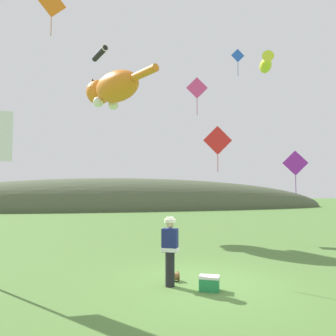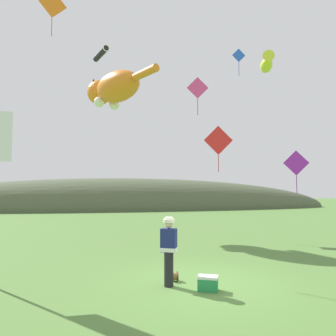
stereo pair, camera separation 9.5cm
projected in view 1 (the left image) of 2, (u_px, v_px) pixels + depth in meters
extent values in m
plane|color=#517A38|center=(200.00, 283.00, 8.76)|extent=(120.00, 120.00, 0.00)
ellipsoid|color=#4C563D|center=(120.00, 209.00, 38.77)|extent=(53.67, 10.08, 7.34)
cylinder|color=black|center=(170.00, 269.00, 8.46)|extent=(0.24, 0.24, 0.88)
cube|color=navy|center=(170.00, 240.00, 8.50)|extent=(0.47, 0.40, 0.60)
cube|color=white|center=(170.00, 249.00, 8.49)|extent=(0.49, 0.43, 0.10)
sphere|color=beige|center=(170.00, 224.00, 8.53)|extent=(0.20, 0.20, 0.20)
cylinder|color=silver|center=(170.00, 221.00, 8.53)|extent=(0.30, 0.30, 0.09)
cylinder|color=silver|center=(170.00, 218.00, 8.54)|extent=(0.20, 0.20, 0.07)
cylinder|color=olive|center=(176.00, 276.00, 8.92)|extent=(0.13, 0.19, 0.19)
cylinder|color=brown|center=(174.00, 276.00, 8.90)|extent=(0.02, 0.26, 0.26)
cylinder|color=brown|center=(178.00, 276.00, 8.93)|extent=(0.02, 0.26, 0.26)
cube|color=#268C4C|center=(209.00, 284.00, 8.10)|extent=(0.57, 0.49, 0.30)
cube|color=white|center=(209.00, 277.00, 8.11)|extent=(0.58, 0.50, 0.06)
cube|color=white|center=(1.00, 136.00, 9.02)|extent=(0.60, 0.03, 1.40)
ellipsoid|color=orange|center=(117.00, 87.00, 18.36)|extent=(3.23, 3.93, 1.66)
ellipsoid|color=white|center=(115.00, 93.00, 18.47)|extent=(1.94, 2.47, 0.91)
sphere|color=orange|center=(99.00, 92.00, 20.01)|extent=(1.49, 1.49, 1.49)
cone|color=#522A0A|center=(93.00, 82.00, 19.78)|extent=(0.72, 0.72, 0.50)
cone|color=#522A0A|center=(105.00, 85.00, 20.31)|extent=(0.72, 0.72, 0.50)
sphere|color=white|center=(98.00, 102.00, 18.93)|extent=(0.60, 0.60, 0.60)
sphere|color=white|center=(113.00, 105.00, 19.57)|extent=(0.60, 0.60, 0.60)
cylinder|color=orange|center=(145.00, 73.00, 16.34)|extent=(1.20, 1.80, 0.40)
ellipsoid|color=yellow|center=(266.00, 66.00, 16.45)|extent=(1.17, 1.66, 0.55)
cone|color=yellow|center=(267.00, 58.00, 15.44)|extent=(0.71, 0.68, 0.55)
cone|color=yellow|center=(265.00, 62.00, 16.51)|extent=(0.34, 0.34, 0.26)
sphere|color=black|center=(269.00, 68.00, 16.91)|extent=(0.13, 0.13, 0.13)
cylinder|color=black|center=(100.00, 54.00, 20.71)|extent=(0.98, 2.04, 0.36)
torus|color=white|center=(105.00, 48.00, 19.83)|extent=(0.43, 0.19, 0.44)
cube|color=purple|center=(295.00, 163.00, 16.26)|extent=(1.18, 0.44, 1.25)
cylinder|color=black|center=(295.00, 163.00, 16.28)|extent=(0.80, 0.30, 0.02)
cube|color=#6B1A7C|center=(296.00, 185.00, 16.20)|extent=(0.03, 0.02, 0.90)
cube|color=blue|center=(238.00, 56.00, 20.92)|extent=(0.88, 0.10, 0.88)
cylinder|color=black|center=(238.00, 56.00, 20.93)|extent=(0.59, 0.07, 0.02)
cube|color=#1A3E97|center=(238.00, 69.00, 20.87)|extent=(0.03, 0.01, 0.90)
cube|color=red|center=(218.00, 140.00, 17.35)|extent=(1.54, 0.27, 1.55)
cylinder|color=black|center=(218.00, 140.00, 17.36)|extent=(1.03, 0.19, 0.02)
cube|color=maroon|center=(218.00, 163.00, 17.28)|extent=(0.03, 0.01, 0.90)
cube|color=orange|center=(52.00, 3.00, 15.36)|extent=(1.29, 0.59, 1.40)
cylinder|color=black|center=(52.00, 3.00, 15.37)|extent=(0.87, 0.40, 0.02)
cube|color=#A95011|center=(51.00, 27.00, 15.29)|extent=(0.03, 0.02, 0.90)
cube|color=#E53F8C|center=(197.00, 88.00, 17.41)|extent=(1.14, 0.23, 1.16)
cylinder|color=black|center=(197.00, 88.00, 17.42)|extent=(0.77, 0.16, 0.02)
cube|color=#A02C62|center=(197.00, 107.00, 17.35)|extent=(0.03, 0.01, 0.90)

